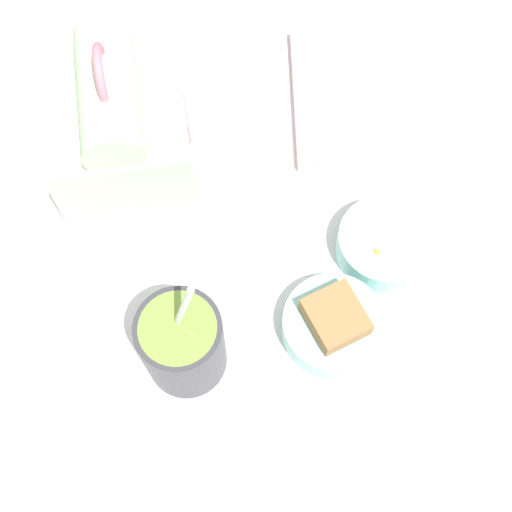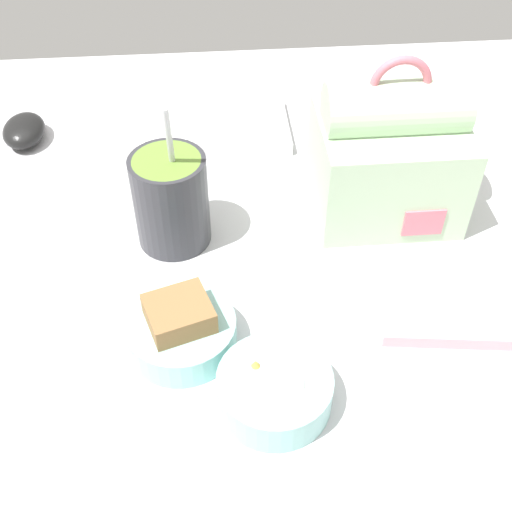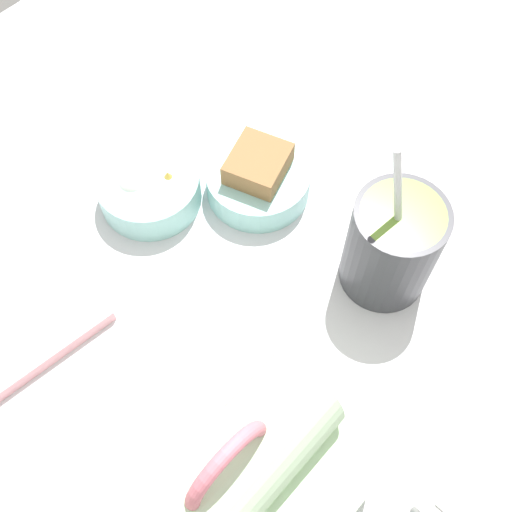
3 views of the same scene
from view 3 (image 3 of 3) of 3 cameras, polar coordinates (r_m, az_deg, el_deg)
The scene contains 6 objects.
desk_surface at distance 66.62cm, azimuth 1.46°, elevation -4.14°, with size 140.00×110.00×2.00cm.
lunch_bag at distance 52.38cm, azimuth -2.17°, elevation -20.06°, with size 17.56×15.98×20.86cm.
soup_cup at distance 62.89cm, azimuth 11.99°, elevation 0.95°, with size 8.90×8.90×19.63cm.
bento_bowl_sandwich at distance 70.51cm, azimuth 0.18°, elevation 6.95°, with size 11.47×11.47×6.17cm.
bento_bowl_snacks at distance 71.00cm, azimuth -9.28°, elevation 6.11°, with size 11.16×11.16×4.94cm.
chopstick_case at distance 66.00cm, azimuth -20.65°, elevation -9.74°, with size 21.43×5.10×1.60cm.
Camera 3 is at (21.64, 17.57, 61.50)cm, focal length 45.00 mm.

